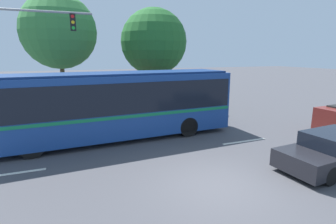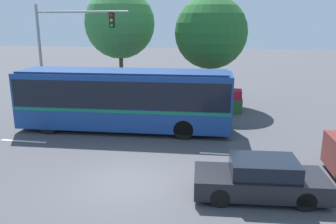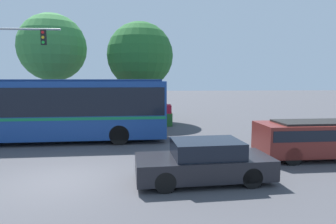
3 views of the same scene
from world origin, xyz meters
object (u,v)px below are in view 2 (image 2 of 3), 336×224
(city_bus, at_px, (124,97))
(traffic_light_pole, at_px, (61,42))
(street_tree_centre, at_px, (211,33))
(street_tree_left, at_px, (120,24))
(sedan_foreground, at_px, (260,179))

(city_bus, distance_m, traffic_light_pole, 6.68)
(street_tree_centre, bearing_deg, traffic_light_pole, -159.47)
(street_tree_centre, bearing_deg, street_tree_left, 175.20)
(city_bus, height_order, street_tree_left, street_tree_left)
(traffic_light_pole, relative_size, street_tree_centre, 0.91)
(traffic_light_pole, relative_size, street_tree_left, 0.83)
(city_bus, height_order, street_tree_centre, street_tree_centre)
(traffic_light_pole, bearing_deg, sedan_foreground, -40.01)
(traffic_light_pole, bearing_deg, city_bus, -34.16)
(city_bus, distance_m, street_tree_centre, 8.68)
(sedan_foreground, bearing_deg, city_bus, -48.48)
(street_tree_left, height_order, street_tree_centre, street_tree_left)
(traffic_light_pole, bearing_deg, street_tree_left, 56.79)
(sedan_foreground, xyz_separation_m, street_tree_centre, (-2.43, 13.28, 4.40))
(sedan_foreground, bearing_deg, traffic_light_pole, -44.58)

